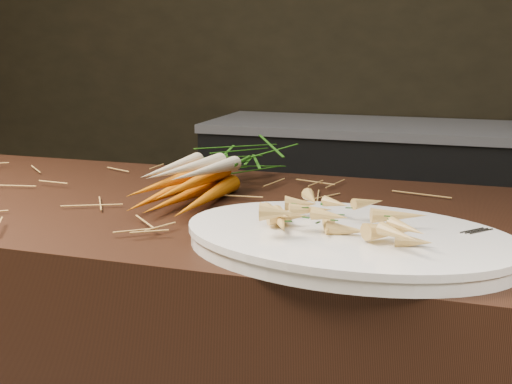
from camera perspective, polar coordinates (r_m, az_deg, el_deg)
back_counter at (r=3.12m, az=12.56°, el=-1.75°), size 1.82×0.62×0.84m
straw_bedding at (r=1.30m, az=-8.37°, el=-0.42°), size 1.40×0.60×0.02m
root_veg_bunch at (r=1.38m, az=-3.26°, el=2.12°), size 0.20×0.53×0.10m
serving_platter at (r=0.99m, az=8.08°, el=-4.53°), size 0.53×0.38×0.03m
roasted_veg_heap at (r=0.98m, az=8.16°, el=-2.20°), size 0.26×0.20×0.06m
serving_fork at (r=0.94m, az=18.49°, el=-5.13°), size 0.14×0.15×0.00m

